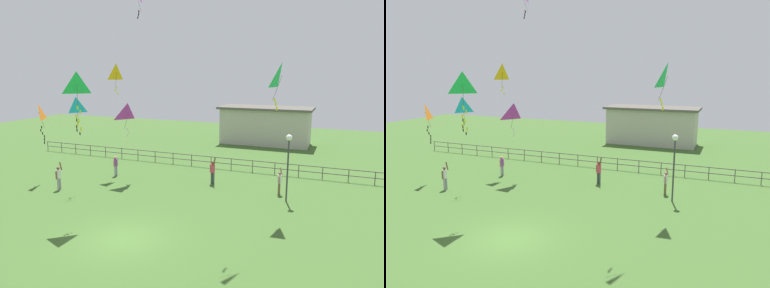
# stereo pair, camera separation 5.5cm
# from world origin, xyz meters

# --- Properties ---
(ground_plane) EXTENTS (80.00, 80.00, 0.00)m
(ground_plane) POSITION_xyz_m (0.00, 0.00, 0.00)
(ground_plane) COLOR #3D6028
(lamppost) EXTENTS (0.36, 0.36, 4.11)m
(lamppost) POSITION_xyz_m (6.20, 8.23, 3.02)
(lamppost) COLOR #38383D
(lamppost) RESTS_ON ground_plane
(person_0) EXTENTS (0.49, 0.40, 1.95)m
(person_0) POSITION_xyz_m (0.90, 9.80, 0.98)
(person_0) COLOR #3F4C47
(person_0) RESTS_ON ground_plane
(person_1) EXTENTS (0.29, 0.45, 1.76)m
(person_1) POSITION_xyz_m (5.57, 9.35, 0.88)
(person_1) COLOR brown
(person_1) RESTS_ON ground_plane
(person_2) EXTENTS (0.32, 0.48, 1.85)m
(person_2) POSITION_xyz_m (-8.07, 4.65, 0.93)
(person_2) COLOR #99999E
(person_2) RESTS_ON ground_plane
(person_3) EXTENTS (0.28, 0.45, 1.51)m
(person_3) POSITION_xyz_m (-6.54, 8.97, 0.87)
(person_3) COLOR #99999E
(person_3) RESTS_ON ground_plane
(kite_0) EXTENTS (0.72, 0.93, 2.46)m
(kite_0) POSITION_xyz_m (-6.82, 5.31, 5.55)
(kite_0) COLOR #19B2B2
(kite_1) EXTENTS (0.73, 1.04, 2.87)m
(kite_1) POSITION_xyz_m (-10.62, 5.90, 4.87)
(kite_1) COLOR orange
(kite_2) EXTENTS (1.12, 1.31, 2.33)m
(kite_2) POSITION_xyz_m (-4.66, 7.97, 4.92)
(kite_2) COLOR #B22DB2
(kite_4) EXTENTS (0.78, 0.88, 2.30)m
(kite_4) POSITION_xyz_m (-6.66, 9.70, 7.66)
(kite_4) COLOR yellow
(kite_5) EXTENTS (1.25, 1.22, 2.94)m
(kite_5) POSITION_xyz_m (-3.22, 1.20, 6.99)
(kite_5) COLOR #1EB759
(kite_6) EXTENTS (0.79, 1.04, 2.49)m
(kite_6) POSITION_xyz_m (5.95, 6.17, 7.48)
(kite_6) COLOR #1EB759
(waterfront_railing) EXTENTS (36.05, 0.06, 0.95)m
(waterfront_railing) POSITION_xyz_m (-0.44, 14.00, 0.63)
(waterfront_railing) COLOR #4C4742
(waterfront_railing) RESTS_ON ground_plane
(pavilion_building) EXTENTS (9.82, 4.29, 4.02)m
(pavilion_building) POSITION_xyz_m (1.13, 26.00, 2.04)
(pavilion_building) COLOR #B7B2A3
(pavilion_building) RESTS_ON ground_plane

